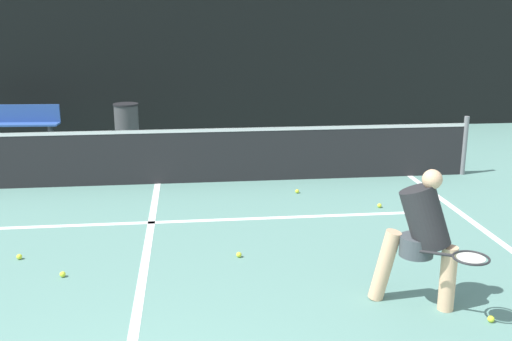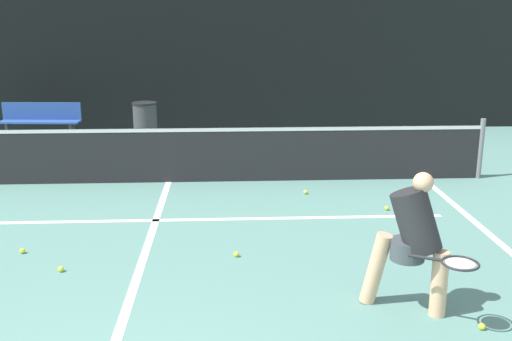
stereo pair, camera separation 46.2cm
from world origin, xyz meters
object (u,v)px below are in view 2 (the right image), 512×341
Objects in this scene: player_practicing at (413,238)px; courtside_bench at (41,120)px; trash_bin at (145,122)px; parked_car at (170,92)px.

player_practicing is 0.78× the size of courtside_bench.
trash_bin is (-3.62, 8.13, -0.31)m from player_practicing.
trash_bin is at bearing -92.56° from parked_car.
trash_bin is at bearing -3.82° from courtside_bench.
parked_car is (2.61, 3.85, 0.12)m from courtside_bench.
parked_car reaches higher than courtside_bench.
player_practicing is 8.91m from trash_bin.
courtside_bench is 4.65m from parked_car.
trash_bin is at bearing 140.53° from player_practicing.
courtside_bench is 2.44m from trash_bin.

